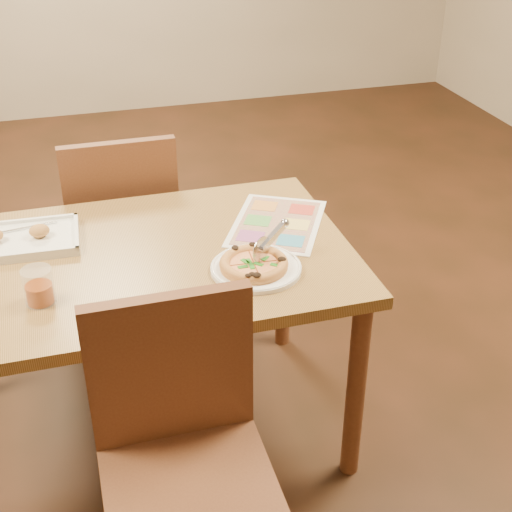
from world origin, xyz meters
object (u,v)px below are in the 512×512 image
object	(u,v)px
chair_near	(180,427)
appetizer_tray	(22,240)
menu	(277,223)
dining_table	(143,279)
chair_far	(122,214)
pizza_cutter	(269,240)
pizza	(254,264)
glass_tumbler	(39,288)
plate	(256,268)

from	to	relation	value
chair_near	appetizer_tray	bearing A→B (deg)	114.10
chair_near	menu	size ratio (longest dim) A/B	1.20
dining_table	chair_far	world-z (taller)	chair_far
chair_far	pizza_cutter	world-z (taller)	chair_far
pizza	glass_tumbler	distance (m)	0.61
plate	pizza	xyz separation A→B (m)	(-0.01, -0.00, 0.02)
chair_near	plate	world-z (taller)	chair_near
dining_table	menu	size ratio (longest dim) A/B	3.31
pizza	pizza_cutter	world-z (taller)	pizza_cutter
dining_table	menu	distance (m)	0.48
plate	pizza	world-z (taller)	pizza
chair_far	pizza	distance (m)	0.86
pizza_cutter	appetizer_tray	world-z (taller)	pizza_cutter
menu	plate	bearing A→B (deg)	-119.35
dining_table	chair_near	size ratio (longest dim) A/B	2.77
chair_near	dining_table	bearing A→B (deg)	90.00
pizza	appetizer_tray	distance (m)	0.75
dining_table	chair_far	xyz separation A→B (m)	(-0.00, 0.60, -0.07)
chair_near	pizza_cutter	size ratio (longest dim) A/B	3.54
appetizer_tray	glass_tumbler	world-z (taller)	glass_tumbler
chair_far	appetizer_tray	bearing A→B (deg)	50.56
dining_table	pizza_cutter	size ratio (longest dim) A/B	9.80
pizza	menu	size ratio (longest dim) A/B	0.52
appetizer_tray	glass_tumbler	distance (m)	0.36
dining_table	chair_near	bearing A→B (deg)	-90.00
plate	appetizer_tray	size ratio (longest dim) A/B	0.76
dining_table	plate	world-z (taller)	plate
chair_far	pizza	xyz separation A→B (m)	(0.31, -0.78, 0.18)
chair_near	plate	bearing A→B (deg)	52.98
chair_far	appetizer_tray	world-z (taller)	chair_far
pizza	appetizer_tray	xyz separation A→B (m)	(-0.66, 0.36, -0.01)
chair_near	plate	xyz separation A→B (m)	(0.32, 0.42, 0.16)
chair_near	pizza_cutter	xyz separation A→B (m)	(0.37, 0.45, 0.24)
plate	pizza_cutter	xyz separation A→B (m)	(0.05, 0.02, 0.08)
pizza	glass_tumbler	xyz separation A→B (m)	(-0.61, 0.01, 0.02)
chair_far	appetizer_tray	distance (m)	0.57
appetizer_tray	glass_tumbler	xyz separation A→B (m)	(0.05, -0.35, 0.03)
pizza_cutter	dining_table	bearing A→B (deg)	122.79
chair_far	appetizer_tray	xyz separation A→B (m)	(-0.35, -0.42, 0.17)
dining_table	chair_near	xyz separation A→B (m)	(0.00, -0.60, -0.07)
glass_tumbler	pizza_cutter	bearing A→B (deg)	1.73
glass_tumbler	menu	bearing A→B (deg)	18.77
appetizer_tray	chair_near	bearing A→B (deg)	-65.90
pizza	menu	world-z (taller)	pizza
glass_tumbler	pizza	bearing A→B (deg)	-0.76
chair_near	pizza	bearing A→B (deg)	53.43
pizza_cutter	glass_tumbler	size ratio (longest dim) A/B	1.27
chair_far	menu	size ratio (longest dim) A/B	1.20
glass_tumbler	chair_near	bearing A→B (deg)	-54.81
plate	pizza_cutter	bearing A→B (deg)	27.05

